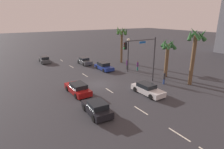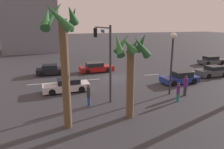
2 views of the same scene
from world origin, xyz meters
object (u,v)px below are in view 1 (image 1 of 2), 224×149
(pedestrian_0, at_px, (164,78))
(pedestrian_2, at_px, (127,64))
(car_3, at_px, (97,108))
(car_5, at_px, (45,60))
(car_0, at_px, (147,89))
(car_4, at_px, (78,88))
(palm_tree_1, at_px, (195,46))
(palm_tree_2, at_px, (168,50))
(pedestrian_1, at_px, (138,66))
(car_1, at_px, (85,61))
(streetlamp, at_px, (128,48))
(traffic_signal, at_px, (145,53))
(car_2, at_px, (104,66))
(palm_tree_0, at_px, (122,36))

(pedestrian_0, bearing_deg, pedestrian_2, 178.72)
(pedestrian_0, bearing_deg, car_3, -77.93)
(car_5, xyz_separation_m, pedestrian_2, (13.91, 11.80, 0.39))
(car_0, bearing_deg, car_4, -122.87)
(car_3, xyz_separation_m, car_4, (-6.01, 0.36, 0.00))
(palm_tree_1, relative_size, palm_tree_2, 1.32)
(pedestrian_1, bearing_deg, car_1, -146.62)
(streetlamp, xyz_separation_m, palm_tree_2, (5.61, 3.51, 0.19))
(car_5, xyz_separation_m, traffic_signal, (21.17, 9.43, 3.86))
(pedestrian_0, bearing_deg, car_2, -162.55)
(car_0, distance_m, car_5, 25.54)
(car_1, height_order, pedestrian_2, pedestrian_2)
(streetlamp, bearing_deg, traffic_signal, -14.90)
(car_4, relative_size, car_5, 1.04)
(car_4, xyz_separation_m, traffic_signal, (1.45, 9.65, 3.84))
(pedestrian_0, distance_m, pedestrian_2, 9.24)
(palm_tree_0, height_order, palm_tree_2, palm_tree_0)
(palm_tree_1, bearing_deg, streetlamp, -160.30)
(car_4, relative_size, pedestrian_2, 2.48)
(car_0, xyz_separation_m, car_4, (-4.78, -7.40, 0.02))
(car_5, relative_size, pedestrian_2, 2.39)
(car_4, bearing_deg, traffic_signal, 81.48)
(car_4, xyz_separation_m, streetlamp, (-4.62, 11.26, 3.52))
(pedestrian_1, distance_m, palm_tree_0, 8.22)
(car_2, xyz_separation_m, palm_tree_2, (8.92, 6.52, 3.71))
(car_3, xyz_separation_m, streetlamp, (-10.64, 11.63, 3.52))
(traffic_signal, distance_m, pedestrian_1, 7.56)
(streetlamp, bearing_deg, palm_tree_2, 31.99)
(car_3, bearing_deg, pedestrian_2, 133.71)
(pedestrian_2, bearing_deg, streetlamp, -32.11)
(car_4, distance_m, pedestrian_2, 13.36)
(car_5, bearing_deg, palm_tree_1, 30.17)
(car_5, xyz_separation_m, streetlamp, (15.10, 11.05, 3.53))
(car_0, xyz_separation_m, car_5, (-24.51, -7.18, 0.00))
(car_1, xyz_separation_m, traffic_signal, (15.19, 2.75, 3.84))
(car_3, bearing_deg, car_0, 99.03)
(car_0, height_order, car_4, car_4)
(pedestrian_0, bearing_deg, car_0, -72.76)
(pedestrian_0, bearing_deg, pedestrian_1, 169.94)
(car_0, relative_size, traffic_signal, 0.70)
(car_1, xyz_separation_m, palm_tree_0, (2.80, 7.31, 4.91))
(car_4, xyz_separation_m, palm_tree_2, (0.99, 14.77, 3.71))
(car_4, bearing_deg, pedestrian_1, 107.81)
(car_1, bearing_deg, car_0, 1.54)
(pedestrian_0, distance_m, palm_tree_1, 5.92)
(car_3, bearing_deg, car_2, 148.31)
(car_3, bearing_deg, traffic_signal, 114.53)
(car_3, distance_m, traffic_signal, 11.66)
(car_2, xyz_separation_m, pedestrian_1, (3.70, 4.92, 0.29))
(car_5, distance_m, palm_tree_2, 25.59)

